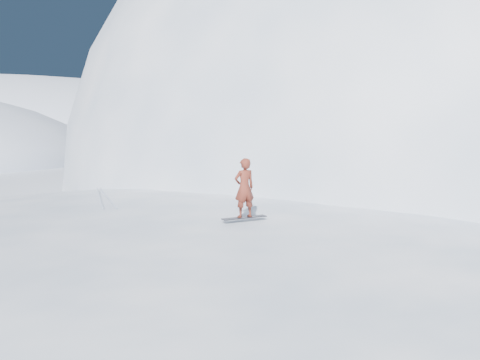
# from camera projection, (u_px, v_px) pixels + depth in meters

# --- Properties ---
(ground) EXTENTS (400.00, 400.00, 0.00)m
(ground) POSITION_uv_depth(u_px,v_px,m) (145.00, 287.00, 15.48)
(ground) COLOR white
(ground) RESTS_ON ground
(near_ridge) EXTENTS (36.00, 28.00, 4.80)m
(near_ridge) POSITION_uv_depth(u_px,v_px,m) (175.00, 260.00, 18.57)
(near_ridge) COLOR white
(near_ridge) RESTS_ON ground
(summit_peak) EXTENTS (60.00, 56.00, 56.00)m
(summit_peak) POSITION_uv_depth(u_px,v_px,m) (400.00, 184.00, 44.05)
(summit_peak) COLOR white
(summit_peak) RESTS_ON ground
(peak_shoulder) EXTENTS (28.00, 24.00, 18.00)m
(peak_shoulder) POSITION_uv_depth(u_px,v_px,m) (292.00, 195.00, 36.52)
(peak_shoulder) COLOR white
(peak_shoulder) RESTS_ON ground
(far_ridge_c) EXTENTS (140.00, 90.00, 36.00)m
(far_ridge_c) POSITION_uv_depth(u_px,v_px,m) (12.00, 149.00, 118.39)
(far_ridge_c) COLOR white
(far_ridge_c) RESTS_ON ground
(wind_bumps) EXTENTS (16.00, 14.40, 1.00)m
(wind_bumps) POSITION_uv_depth(u_px,v_px,m) (133.00, 268.00, 17.49)
(wind_bumps) COLOR white
(wind_bumps) RESTS_ON ground
(snowboard) EXTENTS (1.51, 0.77, 0.03)m
(snowboard) POSITION_uv_depth(u_px,v_px,m) (244.00, 218.00, 14.80)
(snowboard) COLOR black
(snowboard) RESTS_ON near_ridge
(snowboarder) EXTENTS (0.79, 0.65, 1.87)m
(snowboarder) POSITION_uv_depth(u_px,v_px,m) (244.00, 188.00, 14.69)
(snowboarder) COLOR maroon
(snowboarder) RESTS_ON snowboard
(board_tracks) EXTENTS (1.68, 5.90, 0.04)m
(board_tracks) POSITION_uv_depth(u_px,v_px,m) (103.00, 196.00, 19.31)
(board_tracks) COLOR silver
(board_tracks) RESTS_ON ground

